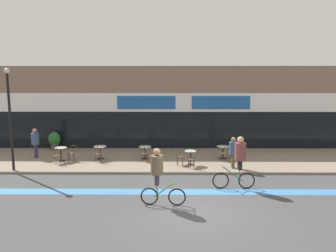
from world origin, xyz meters
The scene contains 23 objects.
ground_plane centered at (0.00, 0.00, 0.00)m, with size 120.00×120.00×0.00m, color #424244.
sidewalk_slab centered at (0.00, 7.25, 0.06)m, with size 40.00×5.50×0.12m, color gray.
storefront_facade centered at (0.00, 11.96, 2.71)m, with size 40.00×4.06×5.44m.
bike_lane_stripe centered at (0.00, 2.04, 0.00)m, with size 36.00×0.70×0.01m, color #3D7AB7.
bistro_table_0 centered at (-6.89, 6.59, 0.66)m, with size 0.65×0.65×0.77m.
bistro_table_1 centered at (-4.83, 7.12, 0.65)m, with size 0.72×0.72×0.74m.
bistro_table_2 centered at (-2.29, 7.19, 0.63)m, with size 0.70×0.70×0.71m.
bistro_table_3 centered at (0.22, 5.85, 0.65)m, with size 0.60×0.60×0.76m.
bistro_table_4 centered at (2.16, 7.24, 0.64)m, with size 0.73×0.73×0.72m.
cafe_chair_0_near centered at (-6.89, 5.97, 0.64)m, with size 0.42×0.59×0.90m.
cafe_chair_0_side centered at (-6.26, 6.60, 0.64)m, with size 0.60×0.45×0.90m.
cafe_chair_1_near centered at (-4.82, 6.49, 0.64)m, with size 0.45×0.60×0.90m.
cafe_chair_2_near centered at (-2.30, 6.57, 0.64)m, with size 0.45×0.60×0.90m.
cafe_chair_3_near centered at (0.22, 5.22, 0.64)m, with size 0.42×0.58×0.90m.
cafe_chair_3_side centered at (-0.41, 5.86, 0.64)m, with size 0.59×0.43×0.90m.
cafe_chair_4_near centered at (2.15, 6.61, 0.64)m, with size 0.42×0.59×0.90m.
cafe_chair_4_side centered at (2.78, 7.23, 0.64)m, with size 0.59×0.43×0.90m.
planter_pot centered at (-8.29, 9.55, 0.74)m, with size 0.75×0.75×1.14m.
lamp_post centered at (-8.68, 4.79, 3.04)m, with size 0.26×0.26×5.04m.
cyclist_0 centered at (2.04, 2.46, 1.33)m, with size 1.82×0.49×2.27m.
cyclist_1 centered at (-1.29, 0.61, 1.28)m, with size 1.69×0.53×2.16m.
pedestrian_near_end centered at (2.36, 5.28, 1.07)m, with size 0.42×0.42×1.60m.
pedestrian_far_end centered at (-8.61, 7.39, 1.12)m, with size 0.46×0.46×1.69m.
Camera 1 is at (-0.84, -11.01, 4.71)m, focal length 35.00 mm.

